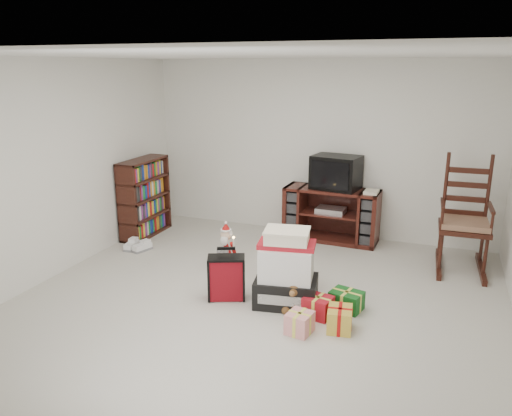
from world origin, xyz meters
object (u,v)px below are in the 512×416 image
Objects in this scene: santa_figurine at (301,268)px; gift_cluster at (327,309)px; tv_stand at (331,214)px; sneaker_pair at (137,246)px; gift_pile at (286,273)px; red_suitcase at (226,278)px; teddy_bear at (294,298)px; bookshelf at (145,199)px; rocking_chair at (464,229)px; mrs_claus_figurine at (226,252)px; crt_television at (336,172)px.

santa_figurine is 0.86m from gift_cluster.
tv_stand is 2.73m from sneaker_pair.
gift_pile is at bearing 154.67° from gift_cluster.
teddy_bear is at bearing -23.92° from red_suitcase.
teddy_bear is at bearing -84.60° from tv_stand.
bookshelf is 0.78× the size of rocking_chair.
bookshelf is 2.96m from gift_pile.
tv_stand is 2.13m from gift_pile.
mrs_claus_figurine is at bearing -5.02° from sneaker_pair.
santa_figurine is at bearing -5.96° from mrs_claus_figurine.
mrs_claus_figurine is at bearing 150.16° from gift_cluster.
mrs_claus_figurine reaches higher than red_suitcase.
crt_television is at bearing 92.57° from teddy_bear.
gift_pile reaches higher than sneaker_pair.
gift_pile is 0.28m from teddy_bear.
red_suitcase is 0.92× the size of mrs_claus_figurine.
teddy_bear is (-1.58, -1.86, -0.35)m from rocking_chair.
red_suitcase is 0.89m from santa_figurine.
mrs_claus_figurine is at bearing 138.12° from gift_pile.
mrs_claus_figurine is (-0.94, -1.54, -0.14)m from tv_stand.
bookshelf is at bearing 152.18° from gift_cluster.
crt_television is (2.63, 0.75, 0.44)m from bookshelf.
sneaker_pair is (-2.50, 0.93, -0.09)m from teddy_bear.
crt_television is (0.97, 1.56, 0.75)m from mrs_claus_figurine.
rocking_chair reaches higher than red_suitcase.
bookshelf reaches higher than sneaker_pair.
rocking_chair reaches higher than gift_pile.
rocking_chair is 2.11m from santa_figurine.
sneaker_pair is at bearing -68.71° from bookshelf.
mrs_claus_figurine is (-0.97, 0.10, 0.02)m from santa_figurine.
tv_stand reaches higher than red_suitcase.
sneaker_pair is at bearing -148.61° from tv_stand.
teddy_bear is at bearing -29.25° from bookshelf.
mrs_claus_figurine is at bearing -26.00° from bookshelf.
teddy_bear is 0.46× the size of crt_television.
red_suitcase is (1.98, -1.52, -0.30)m from bookshelf.
sneaker_pair is at bearing 129.67° from red_suitcase.
mrs_claus_figurine reaches higher than gift_cluster.
red_suitcase is (-0.62, -2.25, -0.13)m from tv_stand.
bookshelf is 1.98× the size of santa_figurine.
red_suitcase is 0.80× the size of crt_television.
red_suitcase is at bearing -144.10° from rocking_chair.
rocking_chair reaches higher than crt_television.
santa_figurine is 0.81× the size of crt_television.
rocking_chair is 4.16× the size of sneaker_pair.
santa_figurine is (2.63, -0.91, -0.32)m from bookshelf.
gift_pile reaches higher than tv_stand.
bookshelf is 1.85× the size of mrs_claus_figurine.
santa_figurine reaches higher than gift_cluster.
santa_figurine is at bearing -86.93° from tv_stand.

